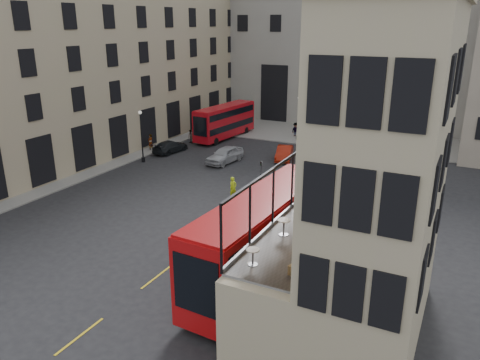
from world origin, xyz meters
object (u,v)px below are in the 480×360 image
at_px(traffic_light_near, 261,179).
at_px(cafe_chair_c, 331,224).
at_px(cyclist, 233,188).
at_px(cafe_chair_b, 314,229).
at_px(car_b, 284,153).
at_px(car_c, 170,147).
at_px(bicycle, 264,187).
at_px(pedestrian_a, 191,137).
at_px(pedestrian_c, 342,145).
at_px(street_lamp_a, 142,139).
at_px(cafe_chair_a, 295,269).
at_px(pedestrian_d, 365,135).
at_px(cafe_table_near, 253,255).
at_px(bus_far, 225,120).
at_px(cafe_table_mid, 284,225).
at_px(cafe_chair_d, 338,202).
at_px(pedestrian_b, 296,130).
at_px(car_a, 225,155).
at_px(traffic_light_far, 209,123).
at_px(bus_near, 263,234).
at_px(street_lamp_b, 298,121).
at_px(pedestrian_e, 150,142).
at_px(cafe_table_far, 306,200).

relative_size(traffic_light_near, cafe_chair_c, 4.25).
height_order(cyclist, cafe_chair_b, cafe_chair_b).
distance_m(car_b, car_c, 12.67).
height_order(bicycle, pedestrian_a, pedestrian_a).
relative_size(traffic_light_near, pedestrian_c, 2.09).
relative_size(street_lamp_a, cyclist, 2.87).
height_order(bicycle, cafe_chair_a, cafe_chair_a).
bearing_deg(street_lamp_a, pedestrian_d, 45.14).
height_order(cyclist, cafe_table_near, cafe_table_near).
bearing_deg(car_b, bicycle, -92.91).
bearing_deg(car_b, bus_far, 136.55).
distance_m(cafe_table_mid, cafe_chair_d, 4.58).
bearing_deg(car_b, car_c, 179.19).
relative_size(pedestrian_a, cafe_table_near, 2.39).
distance_m(bus_far, cafe_table_near, 40.27).
height_order(pedestrian_b, pedestrian_c, pedestrian_b).
relative_size(cafe_table_mid, cafe_chair_d, 0.83).
bearing_deg(cyclist, car_c, 74.35).
xyz_separation_m(bus_far, cafe_table_mid, (20.26, -31.63, 2.82)).
bearing_deg(cafe_table_mid, car_a, 124.27).
relative_size(bus_far, cafe_table_mid, 13.71).
bearing_deg(pedestrian_a, pedestrian_b, 65.81).
relative_size(bus_far, cafe_chair_c, 11.53).
bearing_deg(pedestrian_a, traffic_light_far, 60.77).
xyz_separation_m(cyclist, pedestrian_b, (-2.96, 22.54, -0.02)).
relative_size(bus_near, bicycle, 8.11).
relative_size(pedestrian_b, cafe_chair_c, 2.04).
distance_m(cyclist, cafe_chair_b, 17.31).
bearing_deg(bus_near, car_c, 135.19).
relative_size(car_b, pedestrian_d, 2.47).
height_order(street_lamp_b, pedestrian_e, street_lamp_b).
bearing_deg(car_b, cyclist, -102.44).
bearing_deg(traffic_light_near, cafe_chair_d, -45.66).
xyz_separation_m(bus_far, cafe_chair_a, (21.94, -34.72, 2.56)).
bearing_deg(pedestrian_d, cafe_chair_c, 162.49).
bearing_deg(traffic_light_near, cafe_chair_a, -61.64).
relative_size(car_b, bicycle, 2.74).
height_order(street_lamp_a, cafe_table_mid, cafe_table_mid).
bearing_deg(cafe_table_near, car_b, 109.09).
relative_size(car_a, cafe_table_far, 6.74).
xyz_separation_m(bus_near, cafe_chair_d, (3.64, 1.32, 2.05)).
relative_size(car_c, cafe_table_mid, 6.08).
xyz_separation_m(pedestrian_a, cafe_chair_a, (24.29, -30.55, 4.01)).
relative_size(bicycle, pedestrian_a, 0.96).
bearing_deg(cafe_chair_b, street_lamp_a, 143.18).
bearing_deg(street_lamp_b, street_lamp_a, -124.51).
xyz_separation_m(bus_near, car_a, (-12.88, 19.28, -2.00)).
bearing_deg(cafe_table_far, pedestrian_b, 110.97).
xyz_separation_m(bus_far, bicycle, (12.12, -15.34, -1.86)).
relative_size(pedestrian_b, cafe_table_mid, 2.42).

